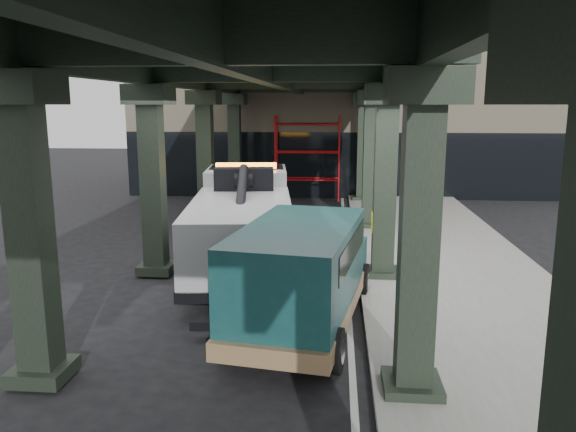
% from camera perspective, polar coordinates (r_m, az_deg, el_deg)
% --- Properties ---
extents(ground, '(90.00, 90.00, 0.00)m').
position_cam_1_polar(ground, '(13.07, -1.40, -8.90)').
color(ground, black).
rests_on(ground, ground).
extents(sidewalk, '(5.00, 40.00, 0.15)m').
position_cam_1_polar(sidewalk, '(15.20, 16.69, -6.17)').
color(sidewalk, gray).
rests_on(sidewalk, ground).
extents(lane_stripe, '(0.12, 38.00, 0.01)m').
position_cam_1_polar(lane_stripe, '(14.89, 6.01, -6.38)').
color(lane_stripe, silver).
rests_on(lane_stripe, ground).
extents(viaduct, '(7.40, 32.00, 6.40)m').
position_cam_1_polar(viaduct, '(14.34, -2.25, 15.08)').
color(viaduct, black).
rests_on(viaduct, ground).
extents(building, '(22.00, 10.00, 8.00)m').
position_cam_1_polar(building, '(32.21, 6.14, 10.29)').
color(building, '#C6B793').
rests_on(building, ground).
extents(scaffolding, '(3.08, 0.88, 4.00)m').
position_cam_1_polar(scaffolding, '(26.98, 2.00, 6.15)').
color(scaffolding, '#B60E10').
rests_on(scaffolding, ground).
extents(tow_truck, '(3.41, 8.98, 2.88)m').
position_cam_1_polar(tow_truck, '(15.75, -4.48, -0.13)').
color(tow_truck, black).
rests_on(tow_truck, ground).
extents(towed_van, '(2.93, 5.74, 2.22)m').
position_cam_1_polar(towed_van, '(11.31, 1.48, -5.75)').
color(towed_van, '#124243').
rests_on(towed_van, ground).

